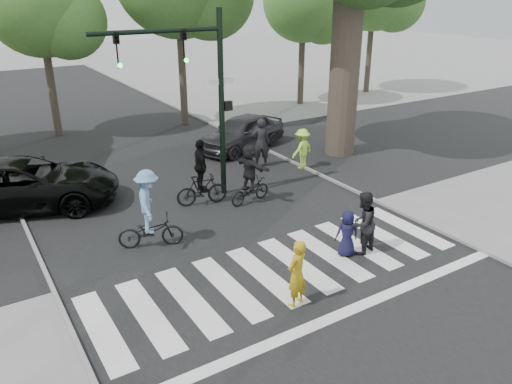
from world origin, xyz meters
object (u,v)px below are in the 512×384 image
at_px(pedestrian_woman, 297,274).
at_px(car_grey, 242,132).
at_px(car_suv, 24,184).
at_px(cyclist_left, 149,214).
at_px(cyclist_right, 250,177).
at_px(traffic_signal, 197,81).
at_px(cyclist_mid, 201,178).
at_px(pedestrian_adult, 363,223).
at_px(pedestrian_child, 347,233).

bearing_deg(pedestrian_woman, car_grey, -135.41).
xyz_separation_m(car_suv, car_grey, (9.00, 1.76, -0.06)).
relative_size(cyclist_left, car_suv, 0.38).
distance_m(cyclist_right, car_grey, 5.88).
bearing_deg(traffic_signal, car_suv, 155.67).
bearing_deg(cyclist_mid, traffic_signal, 66.04).
height_order(pedestrian_adult, car_grey, pedestrian_adult).
distance_m(pedestrian_child, car_grey, 9.83).
height_order(pedestrian_adult, cyclist_right, cyclist_right).
xyz_separation_m(pedestrian_woman, car_suv, (-4.13, 8.86, 0.01)).
distance_m(pedestrian_adult, car_suv, 10.52).
distance_m(traffic_signal, car_grey, 6.48).
distance_m(traffic_signal, cyclist_left, 4.59).
bearing_deg(pedestrian_child, car_grey, -83.52).
xyz_separation_m(pedestrian_woman, pedestrian_adult, (2.86, 1.00, 0.07)).
distance_m(traffic_signal, cyclist_mid, 3.05).
xyz_separation_m(pedestrian_child, cyclist_left, (-4.17, 3.16, 0.32)).
height_order(cyclist_right, car_grey, cyclist_right).
relative_size(cyclist_right, car_grey, 0.45).
bearing_deg(car_suv, pedestrian_adult, -117.96).
distance_m(traffic_signal, pedestrian_adult, 6.64).
bearing_deg(car_suv, pedestrian_child, -119.37).
bearing_deg(car_grey, pedestrian_woman, -43.23).
relative_size(car_suv, car_grey, 1.32).
xyz_separation_m(pedestrian_woman, cyclist_mid, (0.72, 6.11, 0.11)).
xyz_separation_m(traffic_signal, pedestrian_woman, (-0.92, -6.57, -3.11)).
relative_size(pedestrian_adult, car_grey, 0.40).
height_order(cyclist_mid, car_suv, cyclist_mid).
height_order(pedestrian_child, car_suv, car_suv).
bearing_deg(cyclist_left, pedestrian_adult, -35.41).
height_order(traffic_signal, cyclist_left, traffic_signal).
height_order(pedestrian_woman, car_suv, car_suv).
bearing_deg(pedestrian_child, pedestrian_adult, -172.78).
relative_size(pedestrian_child, car_suv, 0.22).
distance_m(cyclist_left, cyclist_right, 4.02).
height_order(traffic_signal, pedestrian_child, traffic_signal).
xyz_separation_m(pedestrian_woman, cyclist_right, (2.12, 5.43, 0.09)).
bearing_deg(cyclist_right, car_grey, 62.10).
bearing_deg(car_suv, cyclist_left, -132.02).
xyz_separation_m(traffic_signal, pedestrian_child, (1.51, -5.47, -3.27)).
height_order(pedestrian_woman, cyclist_right, cyclist_right).
height_order(pedestrian_adult, car_suv, pedestrian_adult).
bearing_deg(pedestrian_child, cyclist_left, -16.39).
distance_m(pedestrian_woman, car_grey, 11.68).
relative_size(pedestrian_child, car_grey, 0.29).
height_order(pedestrian_woman, cyclist_mid, cyclist_mid).
relative_size(traffic_signal, cyclist_mid, 2.75).
distance_m(pedestrian_woman, pedestrian_child, 2.68).
xyz_separation_m(traffic_signal, cyclist_right, (1.20, -1.15, -3.02)).
bearing_deg(pedestrian_child, cyclist_mid, -50.22).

